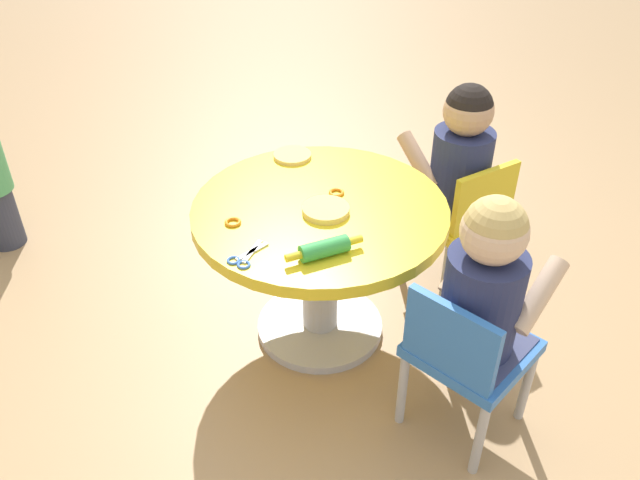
# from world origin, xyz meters

# --- Properties ---
(ground_plane) EXTENTS (10.00, 10.00, 0.00)m
(ground_plane) POSITION_xyz_m (0.00, 0.00, 0.00)
(ground_plane) COLOR tan
(craft_table) EXTENTS (0.80, 0.80, 0.52)m
(craft_table) POSITION_xyz_m (0.00, 0.00, 0.38)
(craft_table) COLOR silver
(craft_table) RESTS_ON ground
(child_chair_left) EXTENTS (0.42, 0.42, 0.54)m
(child_chair_left) POSITION_xyz_m (-0.47, -0.35, 0.31)
(child_chair_left) COLOR #B7B7BC
(child_chair_left) RESTS_ON ground
(seated_child_left) EXTENTS (0.43, 0.44, 0.51)m
(seated_child_left) POSITION_xyz_m (-0.44, -0.38, 0.53)
(seated_child_left) COLOR #3F4772
(seated_child_left) RESTS_ON ground
(child_chair_right) EXTENTS (0.40, 0.40, 0.54)m
(child_chair_right) POSITION_xyz_m (0.21, -0.54, 0.31)
(child_chair_right) COLOR #B7B7BC
(child_chair_right) RESTS_ON ground
(seated_child_right) EXTENTS (0.43, 0.39, 0.51)m
(seated_child_right) POSITION_xyz_m (0.25, -0.52, 0.53)
(seated_child_right) COLOR #3F4772
(seated_child_right) RESTS_ON ground
(rolling_pin) EXTENTS (0.09, 0.23, 0.05)m
(rolling_pin) POSITION_xyz_m (-0.25, 0.02, 0.54)
(rolling_pin) COLOR green
(rolling_pin) RESTS_ON craft_table
(craft_scissors) EXTENTS (0.14, 0.13, 0.01)m
(craft_scissors) POSITION_xyz_m (-0.24, 0.24, 0.52)
(craft_scissors) COLOR silver
(craft_scissors) RESTS_ON craft_table
(playdough_blob_0) EXTENTS (0.13, 0.13, 0.01)m
(playdough_blob_0) POSITION_xyz_m (0.33, 0.06, 0.52)
(playdough_blob_0) COLOR #F2CC72
(playdough_blob_0) RESTS_ON craft_table
(playdough_blob_1) EXTENTS (0.14, 0.14, 0.02)m
(playdough_blob_1) POSITION_xyz_m (-0.04, -0.01, 0.53)
(playdough_blob_1) COLOR #F2CC72
(playdough_blob_1) RESTS_ON craft_table
(cookie_cutter_0) EXTENTS (0.05, 0.05, 0.01)m
(cookie_cutter_0) POSITION_xyz_m (-0.06, 0.27, 0.52)
(cookie_cutter_0) COLOR orange
(cookie_cutter_0) RESTS_ON craft_table
(cookie_cutter_1) EXTENTS (0.05, 0.05, 0.01)m
(cookie_cutter_1) POSITION_xyz_m (0.07, -0.06, 0.52)
(cookie_cutter_1) COLOR orange
(cookie_cutter_1) RESTS_ON craft_table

